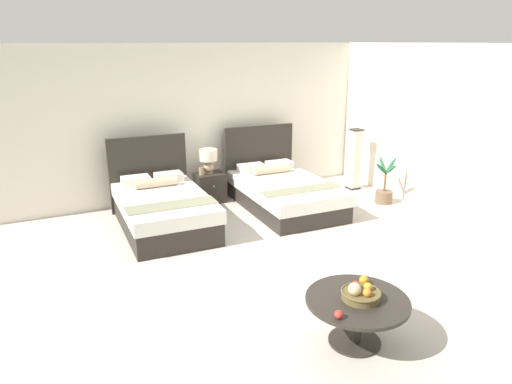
% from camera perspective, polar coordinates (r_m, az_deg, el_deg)
% --- Properties ---
extents(ground_plane, '(10.18, 9.63, 0.02)m').
position_cam_1_polar(ground_plane, '(6.33, 2.51, -7.97)').
color(ground_plane, beige).
extents(wall_back, '(10.18, 0.12, 2.72)m').
position_cam_1_polar(wall_back, '(8.58, -7.17, 8.37)').
color(wall_back, white).
rests_on(wall_back, ground).
extents(wall_side_right, '(0.12, 5.23, 2.72)m').
position_cam_1_polar(wall_side_right, '(8.23, 21.93, 6.83)').
color(wall_side_right, silver).
rests_on(wall_side_right, ground).
extents(bed_near_window, '(1.34, 2.07, 1.27)m').
position_cam_1_polar(bed_near_window, '(7.33, -11.20, -1.94)').
color(bed_near_window, '#2B2620').
rests_on(bed_near_window, ground).
extents(bed_near_corner, '(1.41, 2.23, 1.26)m').
position_cam_1_polar(bed_near_corner, '(8.10, 3.28, 0.10)').
color(bed_near_corner, '#2B2620').
rests_on(bed_near_corner, ground).
extents(nightstand, '(0.51, 0.43, 0.53)m').
position_cam_1_polar(nightstand, '(8.41, -5.64, 0.56)').
color(nightstand, '#2B2620').
rests_on(nightstand, ground).
extents(table_lamp, '(0.32, 0.32, 0.43)m').
position_cam_1_polar(table_lamp, '(8.29, -5.80, 4.10)').
color(table_lamp, tan).
rests_on(table_lamp, nightstand).
extents(vase, '(0.09, 0.09, 0.14)m').
position_cam_1_polar(vase, '(8.24, -6.61, 2.54)').
color(vase, '#967E60').
rests_on(vase, nightstand).
extents(coffee_table, '(0.96, 0.96, 0.47)m').
position_cam_1_polar(coffee_table, '(4.62, 12.09, -13.64)').
color(coffee_table, '#2B2620').
rests_on(coffee_table, ground).
extents(fruit_bowl, '(0.37, 0.37, 0.18)m').
position_cam_1_polar(fruit_bowl, '(4.53, 12.51, -11.89)').
color(fruit_bowl, brown).
rests_on(fruit_bowl, coffee_table).
extents(loose_apple, '(0.08, 0.08, 0.08)m').
position_cam_1_polar(loose_apple, '(4.23, 9.97, -14.39)').
color(loose_apple, red).
rests_on(loose_apple, coffee_table).
extents(loose_orange, '(0.09, 0.09, 0.09)m').
position_cam_1_polar(loose_orange, '(4.80, 12.97, -10.35)').
color(loose_orange, orange).
rests_on(loose_orange, coffee_table).
extents(floor_lamp_corner, '(0.21, 0.21, 1.17)m').
position_cam_1_polar(floor_lamp_corner, '(9.23, 11.87, 3.89)').
color(floor_lamp_corner, '#292622').
rests_on(floor_lamp_corner, ground).
extents(potted_palm, '(0.46, 0.50, 0.82)m').
position_cam_1_polar(potted_palm, '(8.62, 15.26, 0.11)').
color(potted_palm, brown).
rests_on(potted_palm, ground).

